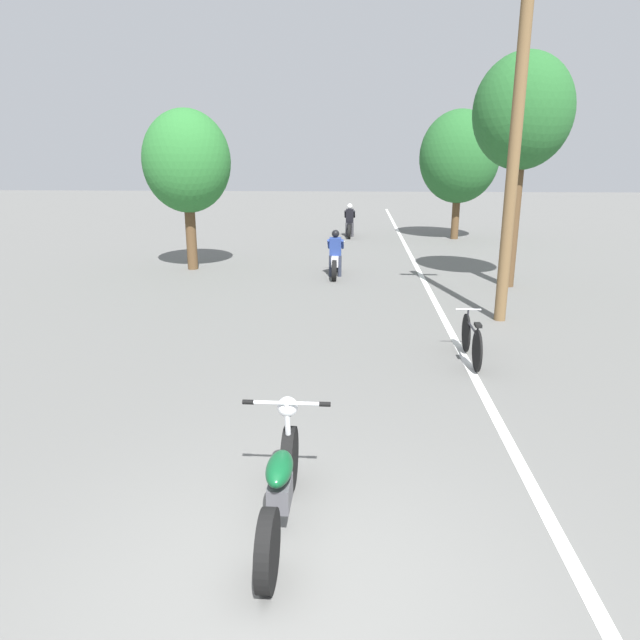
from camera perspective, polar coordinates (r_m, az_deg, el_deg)
name	(u,v)px	position (r m, az deg, el deg)	size (l,w,h in m)	color
ground_plane	(283,596)	(4.99, -3.71, -25.82)	(120.00, 120.00, 0.00)	#60605E
lane_stripe_edge	(422,277)	(16.97, 10.18, 4.23)	(0.14, 48.00, 0.01)	white
utility_pole	(515,145)	(12.39, 18.90, 16.23)	(1.10, 0.24, 7.00)	brown
roadside_tree_right_near	(523,114)	(16.04, 19.61, 18.84)	(2.49, 2.24, 5.91)	#513A23
roadside_tree_right_far	(459,157)	(25.50, 13.75, 15.54)	(3.32, 2.99, 5.35)	#513A23
roadside_tree_left	(187,162)	(18.16, -13.19, 15.11)	(2.64, 2.38, 4.79)	#513A23
motorcycle_foreground	(281,485)	(5.46, -3.96, -16.13)	(0.86, 2.11, 1.05)	black
motorcycle_rider_lead	(335,259)	(16.81, 1.54, 6.14)	(0.50, 1.99, 1.36)	black
motorcycle_rider_far	(350,224)	(25.76, 2.98, 9.53)	(0.50, 2.13, 1.45)	black
bicycle_parked	(472,340)	(10.00, 14.91, -1.94)	(0.44, 1.68, 0.80)	black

